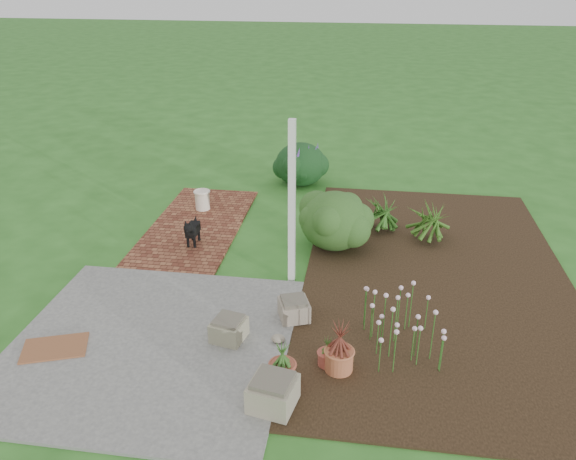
# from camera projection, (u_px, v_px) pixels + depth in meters

# --- Properties ---
(ground) EXTENTS (80.00, 80.00, 0.00)m
(ground) POSITION_uv_depth(u_px,v_px,m) (271.00, 282.00, 8.54)
(ground) COLOR #2A641F
(ground) RESTS_ON ground
(concrete_patio) EXTENTS (3.50, 3.50, 0.04)m
(concrete_patio) POSITION_uv_depth(u_px,v_px,m) (151.00, 343.00, 7.13)
(concrete_patio) COLOR #5F5F5C
(concrete_patio) RESTS_ON ground
(brick_path) EXTENTS (1.60, 3.50, 0.04)m
(brick_path) POSITION_uv_depth(u_px,v_px,m) (197.00, 225.00, 10.31)
(brick_path) COLOR #5C2A1D
(brick_path) RESTS_ON ground
(garden_bed) EXTENTS (4.00, 7.00, 0.03)m
(garden_bed) POSITION_uv_depth(u_px,v_px,m) (436.00, 277.00, 8.65)
(garden_bed) COLOR black
(garden_bed) RESTS_ON ground
(veranda_post) EXTENTS (0.10, 0.10, 2.50)m
(veranda_post) POSITION_uv_depth(u_px,v_px,m) (292.00, 205.00, 8.04)
(veranda_post) COLOR white
(veranda_post) RESTS_ON ground
(stone_trough_near) EXTENTS (0.56, 0.56, 0.31)m
(stone_trough_near) POSITION_uv_depth(u_px,v_px,m) (273.00, 394.00, 6.05)
(stone_trough_near) COLOR gray
(stone_trough_near) RESTS_ON concrete_patio
(stone_trough_mid) EXTENTS (0.49, 0.49, 0.26)m
(stone_trough_mid) POSITION_uv_depth(u_px,v_px,m) (294.00, 310.00, 7.56)
(stone_trough_mid) COLOR gray
(stone_trough_mid) RESTS_ON concrete_patio
(stone_trough_far) EXTENTS (0.47, 0.47, 0.26)m
(stone_trough_far) POSITION_uv_depth(u_px,v_px,m) (229.00, 330.00, 7.14)
(stone_trough_far) COLOR #7B775B
(stone_trough_far) RESTS_ON concrete_patio
(coir_doormat) EXTENTS (0.90, 0.73, 0.02)m
(coir_doormat) POSITION_uv_depth(u_px,v_px,m) (55.00, 348.00, 7.00)
(coir_doormat) COLOR brown
(coir_doormat) RESTS_ON concrete_patio
(black_dog) EXTENTS (0.17, 0.56, 0.48)m
(black_dog) POSITION_uv_depth(u_px,v_px,m) (192.00, 230.00, 9.44)
(black_dog) COLOR black
(black_dog) RESTS_ON brick_path
(cream_ceramic_urn) EXTENTS (0.32, 0.32, 0.37)m
(cream_ceramic_urn) POSITION_uv_depth(u_px,v_px,m) (202.00, 200.00, 10.87)
(cream_ceramic_urn) COLOR #F1DEC7
(cream_ceramic_urn) RESTS_ON brick_path
(evergreen_shrub) EXTENTS (1.46, 1.46, 0.98)m
(evergreen_shrub) POSITION_uv_depth(u_px,v_px,m) (335.00, 219.00, 9.36)
(evergreen_shrub) COLOR #0E3613
(evergreen_shrub) RESTS_ON garden_bed
(agapanthus_clump_back) EXTENTS (1.07, 1.07, 0.85)m
(agapanthus_clump_back) POSITION_uv_depth(u_px,v_px,m) (430.00, 218.00, 9.55)
(agapanthus_clump_back) COLOR #173A0B
(agapanthus_clump_back) RESTS_ON garden_bed
(agapanthus_clump_front) EXTENTS (1.00, 1.00, 0.75)m
(agapanthus_clump_front) POSITION_uv_depth(u_px,v_px,m) (382.00, 210.00, 9.97)
(agapanthus_clump_front) COLOR #113C15
(agapanthus_clump_front) RESTS_ON garden_bed
(pink_flower_patch) EXTENTS (1.30, 1.30, 0.70)m
(pink_flower_patch) POSITION_uv_depth(u_px,v_px,m) (404.00, 326.00, 6.87)
(pink_flower_patch) COLOR #113D0F
(pink_flower_patch) RESTS_ON garden_bed
(terracotta_pot_bronze) EXTENTS (0.36, 0.36, 0.27)m
(terracotta_pot_bronze) POSITION_uv_depth(u_px,v_px,m) (339.00, 360.00, 6.61)
(terracotta_pot_bronze) COLOR #B0603B
(terracotta_pot_bronze) RESTS_ON garden_bed
(terracotta_pot_small_left) EXTENTS (0.23, 0.23, 0.18)m
(terracotta_pot_small_left) POSITION_uv_depth(u_px,v_px,m) (327.00, 358.00, 6.71)
(terracotta_pot_small_left) COLOR #A14536
(terracotta_pot_small_left) RESTS_ON garden_bed
(terracotta_pot_small_right) EXTENTS (0.35, 0.35, 0.25)m
(terracotta_pot_small_right) POSITION_uv_depth(u_px,v_px,m) (282.00, 372.00, 6.42)
(terracotta_pot_small_right) COLOR #964633
(terracotta_pot_small_right) RESTS_ON garden_bed
(purple_flowering_bush) EXTENTS (1.44, 1.44, 0.93)m
(purple_flowering_bush) POSITION_uv_depth(u_px,v_px,m) (301.00, 163.00, 12.11)
(purple_flowering_bush) COLOR black
(purple_flowering_bush) RESTS_ON ground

